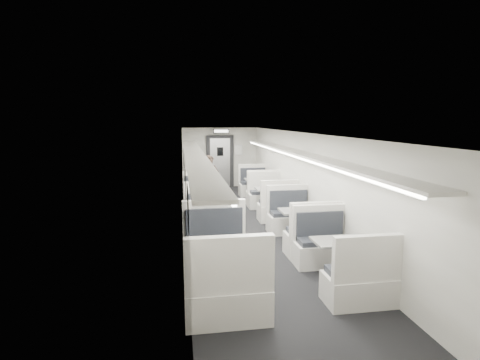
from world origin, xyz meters
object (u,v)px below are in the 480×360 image
object	(u,v)px
booth_left_a	(199,191)
booth_left_b	(202,202)
booth_right_a	(258,189)
vestibule_door	(220,162)
booth_right_d	(338,260)
exit_sign	(221,131)
booth_right_c	(300,226)
booth_right_b	(271,201)
passenger	(210,181)
booth_left_d	(221,266)
booth_left_c	(209,226)

from	to	relation	value
booth_left_a	booth_left_b	xyz separation A→B (m)	(0.00, -1.85, 0.03)
booth_right_a	vestibule_door	size ratio (longest dim) A/B	1.00
booth_right_d	exit_sign	size ratio (longest dim) A/B	3.38
booth_right_c	booth_right_d	distance (m)	2.07
vestibule_door	booth_right_a	bearing A→B (deg)	-69.68
booth_right_a	booth_right_b	bearing A→B (deg)	-90.00
vestibule_door	exit_sign	xyz separation A→B (m)	(0.00, -0.49, 1.24)
booth_right_d	passenger	xyz separation A→B (m)	(-1.68, 5.94, 0.44)
passenger	vestibule_door	size ratio (longest dim) A/B	0.77
booth_left_d	booth_right_c	bearing A→B (deg)	46.63
booth_left_c	booth_left_d	xyz separation A→B (m)	(0.00, -2.53, 0.07)
vestibule_door	booth_right_b	bearing A→B (deg)	-77.70
booth_left_d	booth_right_d	world-z (taller)	booth_left_d
passenger	booth_right_a	bearing A→B (deg)	4.42
booth_right_b	vestibule_door	distance (m)	4.74
booth_left_b	passenger	size ratio (longest dim) A/B	1.32
booth_left_a	booth_right_d	distance (m)	7.00
booth_left_b	exit_sign	world-z (taller)	exit_sign
booth_right_c	booth_right_d	world-z (taller)	booth_right_c
booth_left_b	passenger	world-z (taller)	passenger
booth_right_c	booth_right_d	bearing A→B (deg)	-90.00
booth_left_a	booth_right_c	size ratio (longest dim) A/B	0.92
booth_right_a	exit_sign	bearing A→B (deg)	114.32
booth_right_d	exit_sign	world-z (taller)	exit_sign
booth_right_b	booth_right_c	xyz separation A→B (m)	(0.00, -2.66, -0.00)
booth_right_b	passenger	xyz separation A→B (m)	(-1.68, 1.20, 0.43)
booth_right_c	booth_left_c	bearing A→B (deg)	168.45
booth_left_b	passenger	bearing A→B (deg)	73.25
booth_left_b	booth_right_c	distance (m)	3.43
booth_left_c	booth_right_b	size ratio (longest dim) A/B	0.92
booth_left_b	passenger	distance (m)	1.20
booth_left_c	passenger	bearing A→B (deg)	84.64
booth_left_a	passenger	world-z (taller)	passenger
booth_right_d	booth_left_b	bearing A→B (deg)	112.37
booth_left_b	booth_right_a	world-z (taller)	booth_left_b
booth_left_c	vestibule_door	distance (m)	6.94
booth_left_b	booth_left_d	size ratio (longest dim) A/B	0.91
booth_left_a	booth_right_d	size ratio (longest dim) A/B	0.94
exit_sign	booth_right_d	bearing A→B (deg)	-83.54
booth_right_c	vestibule_door	xyz separation A→B (m)	(-1.00, 7.25, 0.66)
passenger	exit_sign	xyz separation A→B (m)	(0.68, 2.90, 1.47)
booth_left_a	booth_right_b	xyz separation A→B (m)	(2.00, -1.97, 0.03)
booth_left_c	booth_right_c	bearing A→B (deg)	-11.55
booth_left_d	exit_sign	xyz separation A→B (m)	(1.00, 8.88, 1.86)
booth_right_a	vestibule_door	distance (m)	2.96
booth_left_c	exit_sign	size ratio (longest dim) A/B	3.19
booth_left_d	booth_right_a	size ratio (longest dim) A/B	1.13
booth_left_a	passenger	distance (m)	0.96
booth_right_d	passenger	bearing A→B (deg)	105.77
booth_right_b	exit_sign	xyz separation A→B (m)	(-1.00, 4.10, 1.90)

